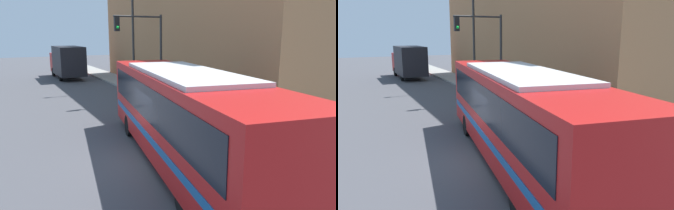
% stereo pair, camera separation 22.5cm
% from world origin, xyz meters
% --- Properties ---
extents(ground_plane, '(120.00, 120.00, 0.00)m').
position_xyz_m(ground_plane, '(0.00, 0.00, 0.00)').
color(ground_plane, '#47474C').
extents(sidewalk, '(2.49, 70.00, 0.14)m').
position_xyz_m(sidewalk, '(5.75, 20.00, 0.07)').
color(sidewalk, gray).
rests_on(sidewalk, ground_plane).
extents(building_facade, '(6.00, 25.29, 12.06)m').
position_xyz_m(building_facade, '(9.99, 13.65, 6.03)').
color(building_facade, '#B27A4C').
rests_on(building_facade, ground_plane).
extents(city_bus, '(4.62, 12.33, 3.24)m').
position_xyz_m(city_bus, '(0.90, -0.71, 1.86)').
color(city_bus, red).
rests_on(city_bus, ground_plane).
extents(delivery_truck, '(2.37, 7.08, 3.22)m').
position_xyz_m(delivery_truck, '(1.88, 24.17, 1.74)').
color(delivery_truck, black).
rests_on(delivery_truck, ground_plane).
extents(fire_hydrant, '(0.25, 0.33, 0.73)m').
position_xyz_m(fire_hydrant, '(5.10, 5.94, 0.50)').
color(fire_hydrant, '#999999').
rests_on(fire_hydrant, sidewalk).
extents(traffic_light_pole, '(3.28, 0.35, 5.48)m').
position_xyz_m(traffic_light_pole, '(4.15, 9.68, 3.89)').
color(traffic_light_pole, '#2D2D2D').
rests_on(traffic_light_pole, sidewalk).
extents(parking_meter, '(0.14, 0.14, 1.21)m').
position_xyz_m(parking_meter, '(5.10, 10.26, 0.96)').
color(parking_meter, '#2D2D2D').
rests_on(parking_meter, sidewalk).
extents(street_lamp, '(2.93, 0.28, 7.49)m').
position_xyz_m(street_lamp, '(4.96, 14.82, 4.61)').
color(street_lamp, '#2D2D2D').
rests_on(street_lamp, sidewalk).
extents(pedestrian_near_corner, '(0.34, 0.34, 1.58)m').
position_xyz_m(pedestrian_near_corner, '(5.68, 14.58, 0.93)').
color(pedestrian_near_corner, '#23283D').
rests_on(pedestrian_near_corner, sidewalk).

